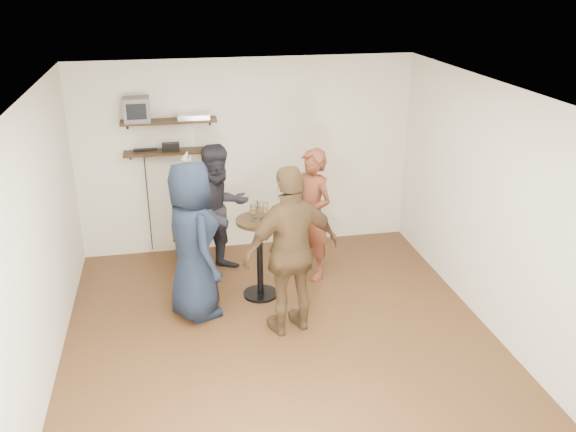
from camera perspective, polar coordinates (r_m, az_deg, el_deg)
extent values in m
cube|color=#4D2F18|center=(6.55, -0.53, -11.80)|extent=(4.50, 5.00, 0.04)
cube|color=white|center=(5.53, -0.63, 11.56)|extent=(4.50, 5.00, 0.04)
cube|color=silver|center=(8.26, -3.86, 5.67)|extent=(4.50, 0.04, 2.60)
cube|color=silver|center=(3.79, 6.83, -16.00)|extent=(4.50, 0.04, 2.60)
cube|color=silver|center=(5.96, -22.57, -2.72)|extent=(0.04, 5.00, 2.60)
cube|color=silver|center=(6.68, 18.92, 0.45)|extent=(0.04, 5.00, 2.60)
cube|color=black|center=(7.92, -11.09, 8.70)|extent=(1.20, 0.25, 0.04)
cube|color=black|center=(8.02, -10.88, 5.92)|extent=(1.20, 0.25, 0.04)
cube|color=#59595B|center=(7.89, -13.97, 9.67)|extent=(0.32, 0.30, 0.30)
cube|color=silver|center=(7.91, -8.85, 9.20)|extent=(0.40, 0.24, 0.06)
cube|color=black|center=(8.00, -10.93, 6.39)|extent=(0.22, 0.10, 0.10)
cube|color=black|center=(8.06, -13.18, 6.07)|extent=(0.30, 0.05, 0.03)
cube|color=black|center=(7.80, -9.05, -1.45)|extent=(0.49, 0.49, 0.04)
cylinder|color=black|center=(7.74, -10.26, -4.03)|extent=(0.04, 0.04, 0.53)
cylinder|color=black|center=(7.75, -7.45, -3.82)|extent=(0.04, 0.04, 0.53)
cylinder|color=black|center=(8.09, -10.34, -2.87)|extent=(0.04, 0.04, 0.53)
cylinder|color=black|center=(8.09, -7.66, -2.67)|extent=(0.04, 0.04, 0.53)
cylinder|color=white|center=(7.73, -9.13, -0.20)|extent=(0.15, 0.15, 0.33)
cylinder|color=#21661D|center=(7.61, -9.43, 2.12)|extent=(0.01, 0.08, 0.60)
cone|color=white|center=(7.49, -9.91, 4.74)|extent=(0.08, 0.09, 0.13)
cylinder|color=#21661D|center=(7.61, -9.19, 2.40)|extent=(0.04, 0.06, 0.67)
cone|color=white|center=(7.50, -9.15, 5.34)|extent=(0.12, 0.13, 0.14)
cylinder|color=#21661D|center=(7.57, -9.31, 2.56)|extent=(0.11, 0.09, 0.73)
cone|color=white|center=(7.41, -9.50, 5.64)|extent=(0.14, 0.14, 0.14)
cylinder|color=black|center=(6.96, -2.71, -0.45)|extent=(0.54, 0.54, 0.04)
cylinder|color=black|center=(7.15, -2.64, -3.98)|extent=(0.07, 0.07, 0.91)
cylinder|color=black|center=(7.37, -2.58, -7.27)|extent=(0.41, 0.41, 0.03)
cylinder|color=silver|center=(6.90, -3.29, -0.45)|extent=(0.06, 0.06, 0.00)
cylinder|color=silver|center=(6.89, -3.30, -0.10)|extent=(0.01, 0.01, 0.09)
cylinder|color=silver|center=(6.85, -3.32, 0.66)|extent=(0.07, 0.07, 0.11)
cylinder|color=#F2C963|center=(6.86, -3.32, 0.48)|extent=(0.06, 0.06, 0.06)
cylinder|color=silver|center=(6.93, -2.09, -0.34)|extent=(0.06, 0.06, 0.00)
cylinder|color=silver|center=(6.91, -2.10, 0.03)|extent=(0.01, 0.01, 0.09)
cylinder|color=silver|center=(6.87, -2.11, 0.84)|extent=(0.07, 0.07, 0.11)
cylinder|color=#F2C963|center=(6.88, -2.10, 0.65)|extent=(0.06, 0.06, 0.06)
cylinder|color=silver|center=(6.99, -3.05, -0.15)|extent=(0.06, 0.06, 0.00)
cylinder|color=silver|center=(6.97, -3.06, 0.22)|extent=(0.01, 0.01, 0.09)
cylinder|color=silver|center=(6.93, -3.08, 1.02)|extent=(0.07, 0.07, 0.11)
cylinder|color=#F2C963|center=(6.94, -3.08, 0.83)|extent=(0.06, 0.06, 0.06)
cylinder|color=silver|center=(6.95, -2.45, -0.26)|extent=(0.06, 0.06, 0.00)
cylinder|color=silver|center=(6.93, -2.46, 0.10)|extent=(0.01, 0.01, 0.09)
cylinder|color=silver|center=(6.90, -2.47, 0.89)|extent=(0.07, 0.07, 0.11)
cylinder|color=#F2C963|center=(6.91, -2.47, 0.71)|extent=(0.06, 0.06, 0.06)
imported|color=red|center=(7.49, 2.26, 0.13)|extent=(0.64, 0.72, 1.66)
imported|color=black|center=(7.63, -6.40, 0.54)|extent=(1.03, 0.95, 1.69)
imported|color=black|center=(6.68, -8.93, -2.32)|extent=(0.82, 1.01, 1.79)
imported|color=#4D3721|center=(6.30, 0.36, -3.34)|extent=(1.16, 0.72, 1.85)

